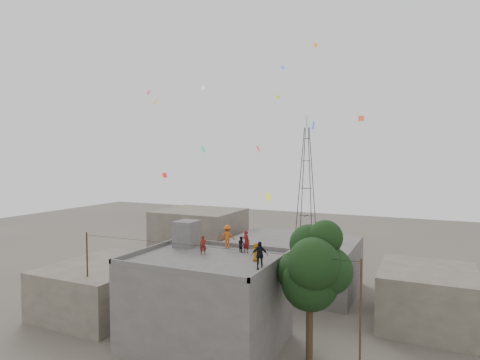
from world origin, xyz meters
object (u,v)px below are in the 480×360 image
Objects in this scene: tree at (313,268)px; person_red_adult at (246,242)px; stair_head_box at (187,234)px; person_dark_adult at (260,255)px; transmission_tower at (306,182)px.

tree is 5.65× the size of person_red_adult.
person_dark_adult is at bearing -25.53° from stair_head_box.
person_dark_adult is at bearing -78.43° from transmission_tower.
stair_head_box is at bearing 169.26° from tree.
person_dark_adult is (2.50, -3.59, 0.06)m from person_red_adult.
stair_head_box is 10.80m from tree.
person_red_adult is (-5.47, 1.96, 0.80)m from tree.
person_red_adult is 4.37m from person_dark_adult.
person_red_adult is at bearing -81.04° from transmission_tower.
person_red_adult is at bearing 103.19° from person_dark_adult.
tree is 5.27× the size of person_dark_adult.
tree is 0.45× the size of transmission_tower.
person_dark_adult reaches higher than person_red_adult.
stair_head_box is at bearing 132.82° from person_dark_adult.
tree is at bearing 178.17° from person_red_adult.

